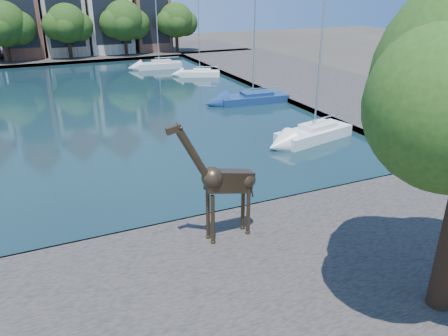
# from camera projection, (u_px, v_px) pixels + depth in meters

# --- Properties ---
(ground) EXTENTS (160.00, 160.00, 0.00)m
(ground) POSITION_uv_depth(u_px,v_px,m) (151.00, 235.00, 19.65)
(ground) COLOR #38332B
(ground) RESTS_ON ground
(water_basin) EXTENTS (38.00, 50.00, 0.08)m
(water_basin) POSITION_uv_depth(u_px,v_px,m) (81.00, 107.00, 39.83)
(water_basin) COLOR black
(water_basin) RESTS_ON ground
(near_quay) EXTENTS (50.00, 14.00, 0.50)m
(near_quay) POSITION_uv_depth(u_px,v_px,m) (209.00, 336.00, 13.66)
(near_quay) COLOR #453F3C
(near_quay) RESTS_ON ground
(far_quay) EXTENTS (60.00, 16.00, 0.50)m
(far_quay) POSITION_uv_depth(u_px,v_px,m) (54.00, 56.00, 66.67)
(far_quay) COLOR #453F3C
(far_quay) RESTS_ON ground
(right_quay) EXTENTS (14.00, 52.00, 0.50)m
(right_quay) POSITION_uv_depth(u_px,v_px,m) (311.00, 82.00, 49.09)
(right_quay) COLOR #453F3C
(right_quay) RESTS_ON ground
(townhouse_east_inner) EXTENTS (5.94, 9.18, 15.79)m
(townhouse_east_inner) POSITION_uv_depth(u_px,v_px,m) (60.00, 3.00, 64.49)
(townhouse_east_inner) COLOR tan
(townhouse_east_inner) RESTS_ON far_quay
(townhouse_east_mid) EXTENTS (6.43, 9.18, 16.65)m
(townhouse_east_mid) POSITION_uv_depth(u_px,v_px,m) (105.00, 0.00, 66.77)
(townhouse_east_mid) COLOR beige
(townhouse_east_mid) RESTS_ON far_quay
(townhouse_east_end) EXTENTS (5.44, 9.18, 14.43)m
(townhouse_east_end) POSITION_uv_depth(u_px,v_px,m) (147.00, 6.00, 69.59)
(townhouse_east_end) COLOR brown
(townhouse_east_end) RESTS_ON far_quay
(far_tree_mid_west) EXTENTS (7.80, 6.00, 8.00)m
(far_tree_mid_west) POSITION_uv_depth(u_px,v_px,m) (4.00, 26.00, 57.87)
(far_tree_mid_west) COLOR #332114
(far_tree_mid_west) RESTS_ON far_quay
(far_tree_mid_east) EXTENTS (7.02, 5.40, 7.52)m
(far_tree_mid_east) POSITION_uv_depth(u_px,v_px,m) (67.00, 25.00, 60.92)
(far_tree_mid_east) COLOR #332114
(far_tree_mid_east) RESTS_ON far_quay
(far_tree_east) EXTENTS (7.54, 5.80, 7.84)m
(far_tree_east) POSITION_uv_depth(u_px,v_px,m) (125.00, 22.00, 63.87)
(far_tree_east) COLOR #332114
(far_tree_east) RESTS_ON far_quay
(far_tree_far_east) EXTENTS (6.76, 5.20, 7.36)m
(far_tree_far_east) POSITION_uv_depth(u_px,v_px,m) (177.00, 21.00, 66.92)
(far_tree_far_east) COLOR #332114
(far_tree_far_east) RESTS_ON far_quay
(giraffe_statue) EXTENTS (3.68, 0.72, 5.25)m
(giraffe_statue) POSITION_uv_depth(u_px,v_px,m) (223.00, 182.00, 17.56)
(giraffe_statue) COLOR #372A1B
(giraffe_statue) RESTS_ON near_quay
(sailboat_right_a) EXTENTS (6.27, 3.37, 12.17)m
(sailboat_right_a) POSITION_uv_depth(u_px,v_px,m) (314.00, 131.00, 31.15)
(sailboat_right_a) COLOR white
(sailboat_right_a) RESTS_ON water_basin
(sailboat_right_b) EXTENTS (6.68, 2.76, 10.44)m
(sailboat_right_b) POSITION_uv_depth(u_px,v_px,m) (253.00, 97.00, 40.97)
(sailboat_right_b) COLOR navy
(sailboat_right_b) RESTS_ON water_basin
(sailboat_right_c) EXTENTS (5.06, 3.41, 9.28)m
(sailboat_right_c) POSITION_uv_depth(u_px,v_px,m) (200.00, 72.00, 52.68)
(sailboat_right_c) COLOR white
(sailboat_right_c) RESTS_ON water_basin
(sailboat_right_d) EXTENTS (5.87, 2.48, 8.69)m
(sailboat_right_d) POSITION_uv_depth(u_px,v_px,m) (159.00, 64.00, 57.50)
(sailboat_right_d) COLOR silver
(sailboat_right_d) RESTS_ON water_basin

